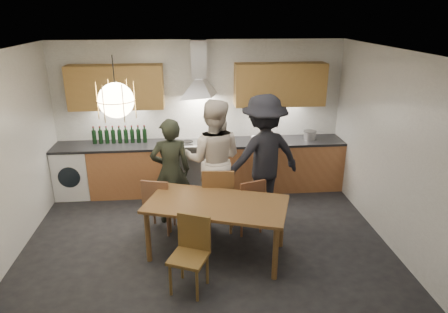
{
  "coord_description": "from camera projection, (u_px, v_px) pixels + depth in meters",
  "views": [
    {
      "loc": [
        -0.18,
        -4.62,
        3.06
      ],
      "look_at": [
        0.27,
        0.4,
        1.2
      ],
      "focal_mm": 32.0,
      "sensor_mm": 36.0,
      "label": 1
    }
  ],
  "objects": [
    {
      "name": "ground",
      "position": [
        207.0,
        250.0,
        5.4
      ],
      "size": [
        5.0,
        5.0,
        0.0
      ],
      "primitive_type": "plane",
      "color": "black",
      "rests_on": "ground"
    },
    {
      "name": "room_shell",
      "position": [
        205.0,
        129.0,
        4.81
      ],
      "size": [
        5.02,
        4.52,
        2.61
      ],
      "color": "white",
      "rests_on": "ground"
    },
    {
      "name": "counter_run",
      "position": [
        203.0,
        166.0,
        7.06
      ],
      "size": [
        5.0,
        0.62,
        0.9
      ],
      "color": "#BE7A49",
      "rests_on": "ground"
    },
    {
      "name": "range_stove",
      "position": [
        201.0,
        167.0,
        7.06
      ],
      "size": [
        0.9,
        0.6,
        0.92
      ],
      "color": "silver",
      "rests_on": "ground"
    },
    {
      "name": "wall_fixtures",
      "position": [
        199.0,
        85.0,
        6.68
      ],
      "size": [
        4.3,
        0.54,
        1.1
      ],
      "color": "tan",
      "rests_on": "ground"
    },
    {
      "name": "pendant_lamp",
      "position": [
        116.0,
        100.0,
        4.49
      ],
      "size": [
        0.43,
        0.43,
        0.7
      ],
      "color": "black",
      "rests_on": "ground"
    },
    {
      "name": "dining_table",
      "position": [
        217.0,
        209.0,
        5.11
      ],
      "size": [
        1.96,
        1.4,
        0.75
      ],
      "rotation": [
        0.0,
        0.0,
        -0.32
      ],
      "color": "brown",
      "rests_on": "ground"
    },
    {
      "name": "chair_back_left",
      "position": [
        158.0,
        202.0,
        5.67
      ],
      "size": [
        0.47,
        0.47,
        0.85
      ],
      "rotation": [
        0.0,
        0.0,
        2.88
      ],
      "color": "brown",
      "rests_on": "ground"
    },
    {
      "name": "chair_back_mid",
      "position": [
        218.0,
        196.0,
        5.69
      ],
      "size": [
        0.49,
        0.49,
        0.99
      ],
      "rotation": [
        0.0,
        0.0,
        3.05
      ],
      "color": "brown",
      "rests_on": "ground"
    },
    {
      "name": "chair_back_right",
      "position": [
        249.0,
        202.0,
        5.68
      ],
      "size": [
        0.48,
        0.48,
        0.84
      ],
      "rotation": [
        0.0,
        0.0,
        3.46
      ],
      "color": "brown",
      "rests_on": "ground"
    },
    {
      "name": "chair_front",
      "position": [
        191.0,
        248.0,
        4.55
      ],
      "size": [
        0.52,
        0.52,
        0.88
      ],
      "rotation": [
        0.0,
        0.0,
        -0.41
      ],
      "color": "brown",
      "rests_on": "ground"
    },
    {
      "name": "person_left",
      "position": [
        171.0,
        171.0,
        5.91
      ],
      "size": [
        0.64,
        0.47,
        1.62
      ],
      "primitive_type": "imported",
      "rotation": [
        0.0,
        0.0,
        3.29
      ],
      "color": "black",
      "rests_on": "ground"
    },
    {
      "name": "person_mid",
      "position": [
        213.0,
        160.0,
        6.01
      ],
      "size": [
        1.02,
        0.86,
        1.86
      ],
      "primitive_type": "imported",
      "rotation": [
        0.0,
        0.0,
        2.95
      ],
      "color": "beige",
      "rests_on": "ground"
    },
    {
      "name": "person_right",
      "position": [
        263.0,
        156.0,
        6.1
      ],
      "size": [
        1.39,
        1.04,
        1.91
      ],
      "primitive_type": "imported",
      "rotation": [
        0.0,
        0.0,
        3.44
      ],
      "color": "black",
      "rests_on": "ground"
    },
    {
      "name": "mixing_bowl",
      "position": [
        259.0,
        139.0,
        6.97
      ],
      "size": [
        0.3,
        0.3,
        0.07
      ],
      "primitive_type": "imported",
      "rotation": [
        0.0,
        0.0,
        0.07
      ],
      "color": "#B7B7BB",
      "rests_on": "counter_run"
    },
    {
      "name": "stock_pot",
      "position": [
        310.0,
        135.0,
        7.04
      ],
      "size": [
        0.25,
        0.25,
        0.15
      ],
      "primitive_type": "cylinder",
      "rotation": [
        0.0,
        0.0,
        -0.17
      ],
      "color": "silver",
      "rests_on": "counter_run"
    },
    {
      "name": "wine_bottles",
      "position": [
        119.0,
        134.0,
        6.83
      ],
      "size": [
        0.93,
        0.07,
        0.3
      ],
      "color": "black",
      "rests_on": "counter_run"
    }
  ]
}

